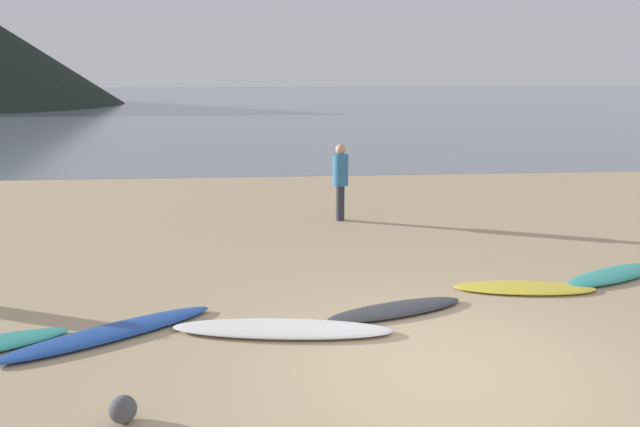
# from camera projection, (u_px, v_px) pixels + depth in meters

# --- Properties ---
(ground_plane) EXTENTS (120.00, 120.00, 0.20)m
(ground_plane) POSITION_uv_depth(u_px,v_px,m) (336.00, 193.00, 16.09)
(ground_plane) COLOR tan
(ground_plane) RESTS_ON ground
(ocean_water) EXTENTS (140.00, 100.00, 0.01)m
(ocean_water) POSITION_uv_depth(u_px,v_px,m) (283.00, 99.00, 66.64)
(ocean_water) COLOR slate
(ocean_water) RESTS_ON ground
(surfboard_2) EXTENTS (2.42, 1.81, 0.09)m
(surfboard_2) POSITION_uv_depth(u_px,v_px,m) (110.00, 333.00, 7.20)
(surfboard_2) COLOR #1E479E
(surfboard_2) RESTS_ON ground
(surfboard_3) EXTENTS (2.69, 0.92, 0.10)m
(surfboard_3) POSITION_uv_depth(u_px,v_px,m) (282.00, 329.00, 7.30)
(surfboard_3) COLOR white
(surfboard_3) RESTS_ON ground
(surfboard_4) EXTENTS (1.98, 1.06, 0.08)m
(surfboard_4) POSITION_uv_depth(u_px,v_px,m) (396.00, 309.00, 7.91)
(surfboard_4) COLOR #333338
(surfboard_4) RESTS_ON ground
(surfboard_5) EXTENTS (2.07, 0.84, 0.07)m
(surfboard_5) POSITION_uv_depth(u_px,v_px,m) (525.00, 288.00, 8.72)
(surfboard_5) COLOR yellow
(surfboard_5) RESTS_ON ground
(surfboard_6) EXTENTS (2.07, 1.35, 0.09)m
(surfboard_6) POSITION_uv_depth(u_px,v_px,m) (614.00, 274.00, 9.25)
(surfboard_6) COLOR teal
(surfboard_6) RESTS_ON ground
(person_1) EXTENTS (0.32, 0.32, 1.59)m
(person_1) POSITION_uv_depth(u_px,v_px,m) (340.00, 176.00, 12.58)
(person_1) COLOR #2D2D38
(person_1) RESTS_ON ground
(beach_rock_near) EXTENTS (0.25, 0.25, 0.25)m
(beach_rock_near) POSITION_uv_depth(u_px,v_px,m) (123.00, 409.00, 5.43)
(beach_rock_near) COLOR #4C4C51
(beach_rock_near) RESTS_ON ground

